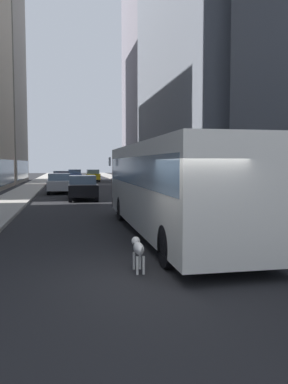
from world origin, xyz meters
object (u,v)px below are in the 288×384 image
at_px(transit_bus, 169,182).
at_px(car_blue_hatchback, 75,175).
at_px(car_silver_sedan, 60,183).
at_px(dalmatian_dog, 138,248).
at_px(car_red_coupe, 61,178).
at_px(car_black_suv, 82,187).
at_px(pedestrian_with_handbag, 286,199).
at_px(car_yellow_taxi, 93,175).

bearing_deg(transit_bus, car_blue_hatchback, 93.38).
distance_m(car_silver_sedan, dalmatian_dog, 23.84).
height_order(transit_bus, car_red_coupe, transit_bus).
xyz_separation_m(car_black_suv, pedestrian_with_handbag, (7.37, -12.53, 0.19)).
bearing_deg(car_blue_hatchback, pedestrian_with_handbag, -79.48).
xyz_separation_m(car_silver_sedan, car_yellow_taxi, (4.00, 20.35, -0.00)).
xyz_separation_m(transit_bus, car_yellow_taxi, (0.00, 39.81, -0.95)).
bearing_deg(car_silver_sedan, transit_bus, -78.39).
xyz_separation_m(car_silver_sedan, car_red_coupe, (0.00, 11.30, -0.00)).
bearing_deg(dalmatian_dog, car_blue_hatchback, 90.70).
xyz_separation_m(dalmatian_dog, pedestrian_with_handbag, (6.82, 5.26, 0.50)).
bearing_deg(car_yellow_taxi, transit_bus, -90.00).
distance_m(car_silver_sedan, car_red_coupe, 11.30).
xyz_separation_m(car_blue_hatchback, car_yellow_taxi, (2.40, -0.86, 0.00)).
bearing_deg(car_silver_sedan, car_red_coupe, 90.00).
bearing_deg(car_red_coupe, transit_bus, -82.59).
relative_size(car_silver_sedan, dalmatian_dog, 4.58).
bearing_deg(car_blue_hatchback, car_red_coupe, -99.18).
bearing_deg(car_blue_hatchback, transit_bus, -86.62).
bearing_deg(car_red_coupe, dalmatian_dog, -86.49).
bearing_deg(dalmatian_dog, car_black_suv, 91.76).
bearing_deg(transit_bus, dalmatian_dog, -113.42).
distance_m(transit_bus, car_black_suv, 13.76).
relative_size(car_blue_hatchback, car_red_coupe, 0.94).
relative_size(car_black_suv, pedestrian_with_handbag, 2.71).
bearing_deg(car_black_suv, pedestrian_with_handbag, -59.54).
relative_size(car_yellow_taxi, dalmatian_dog, 4.90).
xyz_separation_m(car_silver_sedan, car_black_suv, (1.60, -5.95, 0.00)).
distance_m(car_blue_hatchback, dalmatian_dog, 44.94).
bearing_deg(car_yellow_taxi, car_blue_hatchback, 160.34).
distance_m(car_blue_hatchback, pedestrian_with_handbag, 40.36).
distance_m(car_red_coupe, dalmatian_dog, 35.11).
distance_m(car_yellow_taxi, pedestrian_with_handbag, 39.14).
xyz_separation_m(car_silver_sedan, dalmatian_dog, (2.15, -23.74, -0.31)).
bearing_deg(car_black_suv, dalmatian_dog, -88.24).
relative_size(car_red_coupe, dalmatian_dog, 4.48).
relative_size(transit_bus, dalmatian_dog, 11.98).
xyz_separation_m(transit_bus, car_red_coupe, (-4.00, 30.77, -0.96)).
relative_size(car_blue_hatchback, car_silver_sedan, 0.92).
xyz_separation_m(transit_bus, pedestrian_with_handbag, (4.97, 0.98, -0.76)).
distance_m(car_black_suv, dalmatian_dog, 17.80).
height_order(car_silver_sedan, pedestrian_with_handbag, pedestrian_with_handbag).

